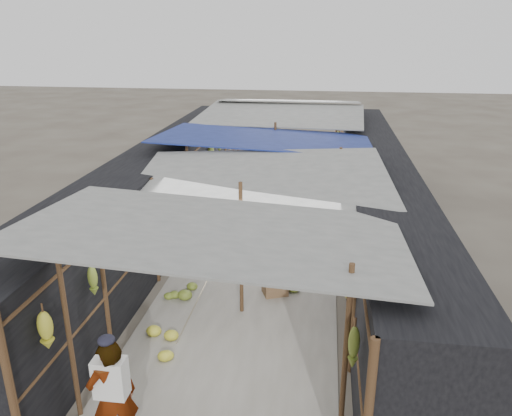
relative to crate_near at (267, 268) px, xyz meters
The scene contains 13 objects.
aisle_slab 1.94m from the crate_near, 98.58° to the left, with size 3.60×16.00×0.02m, color #9E998E.
stall_left 3.69m from the crate_near, 147.37° to the left, with size 1.40×15.00×2.30m, color black.
stall_right 3.23m from the crate_near, 38.44° to the left, with size 1.40×15.00×2.30m, color black.
crate_near is the anchor object (origin of this frame).
crate_mid 0.88m from the crate_near, 71.99° to the right, with size 0.47×0.38×0.28m, color brown.
crate_back 2.72m from the crate_near, 105.98° to the left, with size 0.48×0.39×0.30m, color brown.
black_basin 2.75m from the crate_near, 69.40° to the left, with size 0.59×0.59×0.18m, color black.
vendor_elderly 5.30m from the crate_near, 104.51° to the right, with size 0.60×0.39×1.64m, color white.
shopper_blue 2.88m from the crate_near, 98.19° to the left, with size 0.72×0.56×1.47m, color #203CA0.
vendor_seated 3.95m from the crate_near, 79.44° to the left, with size 0.63×0.36×0.98m, color #534C48.
market_canopy 3.19m from the crate_near, 96.69° to the left, with size 5.62×15.20×2.77m.
hanging_bananas 2.70m from the crate_near, 96.97° to the left, with size 3.96×14.02×0.85m.
floor_bananas 0.70m from the crate_near, 100.33° to the left, with size 3.25×9.17×0.35m.
Camera 1 is at (1.42, -5.23, 5.11)m, focal length 35.00 mm.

